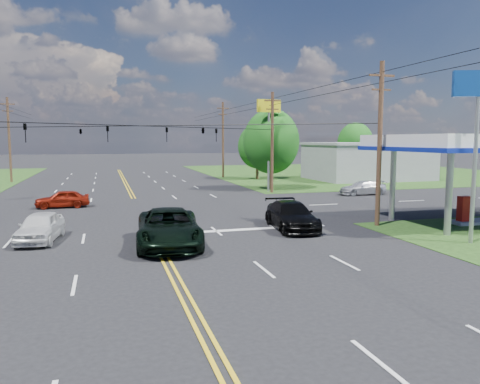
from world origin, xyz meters
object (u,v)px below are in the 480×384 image
object	(u,v)px
tree_right_a	(271,142)
retail_ne	(367,162)
tree_far_r	(355,143)
suv_black	(291,216)
polesign_se	(478,107)
pole_left_far	(9,139)
tree_right_b	(257,146)
pickup_white	(40,227)
pickup_dkgreen	(169,228)
pole_ne	(272,141)
pole_se	(380,142)
pole_right_far	(223,139)

from	to	relation	value
tree_right_a	retail_ne	bearing A→B (deg)	26.57
tree_far_r	suv_black	distance (m)	46.74
retail_ne	polesign_se	xyz separation A→B (m)	(-15.25, -34.44, 4.39)
pole_left_far	polesign_se	bearing A→B (deg)	-56.83
tree_right_b	pickup_white	size ratio (longest dim) A/B	1.64
pickup_dkgreen	pole_ne	bearing A→B (deg)	63.22
pole_se	tree_right_a	xyz separation A→B (m)	(1.00, 21.00, -0.05)
retail_ne	tree_right_a	xyz separation A→B (m)	(-16.00, -8.00, 2.67)
pickup_white	tree_right_a	bearing A→B (deg)	53.45
pole_ne	pole_right_far	bearing A→B (deg)	90.00
pole_ne	tree_right_a	size ratio (longest dim) A/B	1.16
pole_right_far	polesign_se	world-z (taller)	pole_right_far
tree_right_b	polesign_se	bearing A→B (deg)	-92.61
pole_left_far	tree_far_r	xyz separation A→B (m)	(47.00, 2.00, -0.62)
pole_left_far	pickup_dkgreen	size ratio (longest dim) A/B	1.57
pole_left_far	suv_black	size ratio (longest dim) A/B	1.88
retail_ne	pickup_dkgreen	world-z (taller)	retail_ne
pole_left_far	pickup_white	distance (m)	37.03
pole_right_far	pickup_white	size ratio (longest dim) A/B	2.32
tree_right_a	suv_black	xyz separation A→B (m)	(-6.24, -20.50, -4.10)
tree_far_r	pickup_white	size ratio (longest dim) A/B	1.77
tree_right_b	retail_ne	bearing A→B (deg)	-16.50
tree_far_r	pickup_dkgreen	world-z (taller)	tree_far_r
pickup_white	retail_ne	bearing A→B (deg)	46.01
tree_right_a	pickup_white	xyz separation A→B (m)	(-19.53, -20.00, -4.13)
pole_se	tree_right_a	bearing A→B (deg)	87.27
pole_se	suv_black	bearing A→B (deg)	174.55
pole_right_far	suv_black	distance (m)	37.13
pole_ne	tree_right_b	size ratio (longest dim) A/B	1.34
pole_se	pole_ne	size ratio (longest dim) A/B	1.00
tree_right_a	pickup_dkgreen	bearing A→B (deg)	-120.58
pickup_dkgreen	polesign_se	bearing A→B (deg)	-8.75
tree_far_r	retail_ne	bearing A→B (deg)	-111.80
tree_right_a	suv_black	size ratio (longest dim) A/B	1.53
tree_right_b	tree_far_r	bearing A→B (deg)	18.92
pole_ne	tree_far_r	world-z (taller)	pole_ne
polesign_se	pole_left_far	bearing A→B (deg)	123.17
retail_ne	pole_se	xyz separation A→B (m)	(-17.00, -29.00, 2.72)
pole_se	suv_black	world-z (taller)	pole_se
pole_ne	pole_se	bearing A→B (deg)	-90.00
pole_left_far	suv_black	xyz separation A→B (m)	(20.76, -36.50, -4.39)
tree_far_r	pickup_white	xyz separation A→B (m)	(-39.53, -38.00, -3.81)
tree_far_r	pickup_white	world-z (taller)	tree_far_r
retail_ne	tree_right_b	bearing A→B (deg)	163.50
pickup_dkgreen	polesign_se	distance (m)	15.76
pole_right_far	retail_ne	bearing A→B (deg)	-25.20
pole_right_far	pole_ne	bearing A→B (deg)	-90.00
tree_right_b	pole_right_far	bearing A→B (deg)	131.19
retail_ne	tree_right_a	world-z (taller)	tree_right_a
retail_ne	polesign_se	size ratio (longest dim) A/B	1.69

